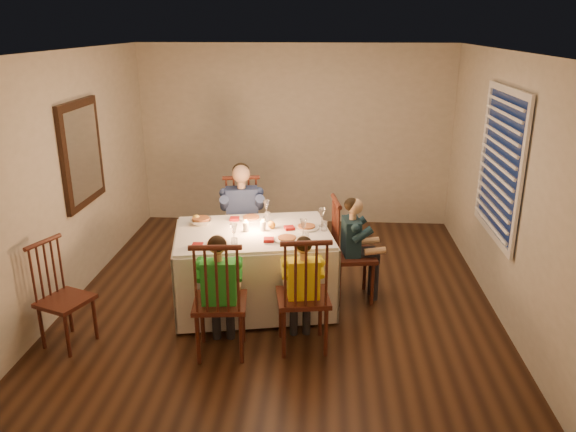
# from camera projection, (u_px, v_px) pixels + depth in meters

# --- Properties ---
(ground) EXTENTS (5.00, 5.00, 0.00)m
(ground) POSITION_uv_depth(u_px,v_px,m) (282.00, 295.00, 6.20)
(ground) COLOR black
(ground) RESTS_ON ground
(wall_left) EXTENTS (0.02, 5.00, 2.60)m
(wall_left) POSITION_uv_depth(u_px,v_px,m) (69.00, 178.00, 5.93)
(wall_left) COLOR beige
(wall_left) RESTS_ON ground
(wall_right) EXTENTS (0.02, 5.00, 2.60)m
(wall_right) POSITION_uv_depth(u_px,v_px,m) (504.00, 186.00, 5.64)
(wall_right) COLOR beige
(wall_right) RESTS_ON ground
(wall_back) EXTENTS (4.50, 0.02, 2.60)m
(wall_back) POSITION_uv_depth(u_px,v_px,m) (295.00, 136.00, 8.14)
(wall_back) COLOR beige
(wall_back) RESTS_ON ground
(ceiling) EXTENTS (5.00, 5.00, 0.00)m
(ceiling) POSITION_uv_depth(u_px,v_px,m) (281.00, 51.00, 5.36)
(ceiling) COLOR white
(ceiling) RESTS_ON wall_back
(dining_table) EXTENTS (1.79, 1.44, 0.80)m
(dining_table) POSITION_uv_depth(u_px,v_px,m) (253.00, 253.00, 5.82)
(dining_table) COLOR silver
(dining_table) RESTS_ON ground
(chair_adult) EXTENTS (0.53, 0.52, 1.13)m
(chair_adult) POSITION_uv_depth(u_px,v_px,m) (244.00, 270.00, 6.85)
(chair_adult) COLOR #3E1C11
(chair_adult) RESTS_ON ground
(chair_near_left) EXTENTS (0.51, 0.49, 1.13)m
(chair_near_left) POSITION_uv_depth(u_px,v_px,m) (222.00, 352.00, 5.14)
(chair_near_left) COLOR #3E1C11
(chair_near_left) RESTS_ON ground
(chair_near_right) EXTENTS (0.53, 0.51, 1.13)m
(chair_near_right) POSITION_uv_depth(u_px,v_px,m) (302.00, 346.00, 5.24)
(chair_near_right) COLOR #3E1C11
(chair_near_right) RESTS_ON ground
(chair_end) EXTENTS (0.51, 0.53, 1.13)m
(chair_end) POSITION_uv_depth(u_px,v_px,m) (351.00, 297.00, 6.16)
(chair_end) COLOR #3E1C11
(chair_end) RESTS_ON ground
(chair_extra) EXTENTS (0.52, 0.53, 1.01)m
(chair_extra) POSITION_uv_depth(u_px,v_px,m) (71.00, 343.00, 5.27)
(chair_extra) COLOR #3E1C11
(chair_extra) RESTS_ON ground
(adult) EXTENTS (0.57, 0.53, 1.32)m
(adult) POSITION_uv_depth(u_px,v_px,m) (244.00, 270.00, 6.85)
(adult) COLOR navy
(adult) RESTS_ON ground
(child_green) EXTENTS (0.44, 0.41, 1.15)m
(child_green) POSITION_uv_depth(u_px,v_px,m) (222.00, 352.00, 5.14)
(child_green) COLOR green
(child_green) RESTS_ON ground
(child_yellow) EXTENTS (0.42, 0.40, 1.10)m
(child_yellow) POSITION_uv_depth(u_px,v_px,m) (302.00, 346.00, 5.24)
(child_yellow) COLOR yellow
(child_yellow) RESTS_ON ground
(child_teal) EXTENTS (0.42, 0.45, 1.14)m
(child_teal) POSITION_uv_depth(u_px,v_px,m) (351.00, 297.00, 6.16)
(child_teal) COLOR #18313D
(child_teal) RESTS_ON ground
(setting_adult) EXTENTS (0.31, 0.31, 0.02)m
(setting_adult) POSITION_uv_depth(u_px,v_px,m) (251.00, 219.00, 6.09)
(setting_adult) COLOR white
(setting_adult) RESTS_ON dining_table
(setting_green) EXTENTS (0.31, 0.31, 0.02)m
(setting_green) POSITION_uv_depth(u_px,v_px,m) (216.00, 245.00, 5.37)
(setting_green) COLOR white
(setting_green) RESTS_ON dining_table
(setting_yellow) EXTENTS (0.31, 0.31, 0.02)m
(setting_yellow) POSITION_uv_depth(u_px,v_px,m) (287.00, 239.00, 5.50)
(setting_yellow) COLOR white
(setting_yellow) RESTS_ON dining_table
(setting_teal) EXTENTS (0.31, 0.31, 0.02)m
(setting_teal) POSITION_uv_depth(u_px,v_px,m) (307.00, 228.00, 5.82)
(setting_teal) COLOR white
(setting_teal) RESTS_ON dining_table
(candle_left) EXTENTS (0.06, 0.06, 0.10)m
(candle_left) POSITION_uv_depth(u_px,v_px,m) (246.00, 227.00, 5.72)
(candle_left) COLOR white
(candle_left) RESTS_ON dining_table
(candle_right) EXTENTS (0.06, 0.06, 0.10)m
(candle_right) POSITION_uv_depth(u_px,v_px,m) (263.00, 226.00, 5.74)
(candle_right) COLOR white
(candle_right) RESTS_ON dining_table
(squash) EXTENTS (0.09, 0.09, 0.09)m
(squash) POSITION_uv_depth(u_px,v_px,m) (196.00, 219.00, 5.97)
(squash) COLOR yellow
(squash) RESTS_ON dining_table
(orange_fruit) EXTENTS (0.08, 0.08, 0.08)m
(orange_fruit) POSITION_uv_depth(u_px,v_px,m) (272.00, 225.00, 5.81)
(orange_fruit) COLOR #FF9E15
(orange_fruit) RESTS_ON dining_table
(serving_bowl) EXTENTS (0.27, 0.27, 0.06)m
(serving_bowl) POSITION_uv_depth(u_px,v_px,m) (201.00, 221.00, 5.94)
(serving_bowl) COLOR white
(serving_bowl) RESTS_ON dining_table
(wall_mirror) EXTENTS (0.06, 0.95, 1.15)m
(wall_mirror) POSITION_uv_depth(u_px,v_px,m) (82.00, 153.00, 6.14)
(wall_mirror) COLOR black
(wall_mirror) RESTS_ON wall_left
(window_blinds) EXTENTS (0.07, 1.34, 1.54)m
(window_blinds) POSITION_uv_depth(u_px,v_px,m) (499.00, 164.00, 5.67)
(window_blinds) COLOR #0D1837
(window_blinds) RESTS_ON wall_right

